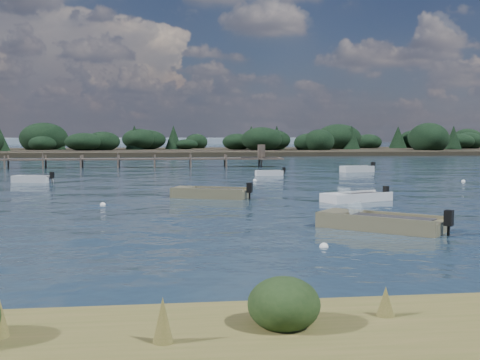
{
  "coord_description": "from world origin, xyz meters",
  "views": [
    {
      "loc": [
        -7.82,
        -24.54,
        3.97
      ],
      "look_at": [
        -2.94,
        14.0,
        1.0
      ],
      "focal_mm": 45.0,
      "sensor_mm": 36.0,
      "label": 1
    }
  ],
  "objects": [
    {
      "name": "far_headland",
      "position": [
        25.0,
        100.0,
        1.96
      ],
      "size": [
        190.0,
        40.0,
        5.8
      ],
      "color": "black",
      "rests_on": "ground"
    },
    {
      "name": "buoy_a",
      "position": [
        -2.27,
        -4.19,
        0.0
      ],
      "size": [
        0.32,
        0.32,
        0.32
      ],
      "primitive_type": "sphere",
      "color": "white",
      "rests_on": "ground"
    },
    {
      "name": "dinghy_near_olive",
      "position": [
        1.1,
        -0.6,
        0.17
      ],
      "size": [
        5.07,
        4.76,
        1.34
      ],
      "color": "#756E4E",
      "rests_on": "ground"
    },
    {
      "name": "tender_far_white",
      "position": [
        2.19,
        32.19,
        0.14
      ],
      "size": [
        2.92,
        1.2,
        0.99
      ],
      "color": "silver",
      "rests_on": "ground"
    },
    {
      "name": "tender_far_grey",
      "position": [
        -18.64,
        26.62,
        0.16
      ],
      "size": [
        3.53,
        2.09,
        1.12
      ],
      "color": "#B0B5B8",
      "rests_on": "ground"
    },
    {
      "name": "dinghy_mid_white_a",
      "position": [
        3.48,
        9.76,
        0.14
      ],
      "size": [
        4.61,
        3.13,
        1.08
      ],
      "color": "silver",
      "rests_on": "ground"
    },
    {
      "name": "ground",
      "position": [
        0.0,
        60.0,
        0.0
      ],
      "size": [
        400.0,
        400.0,
        0.0
      ],
      "primitive_type": "plane",
      "color": "#162634",
      "rests_on": "ground"
    },
    {
      "name": "buoy_extra_a",
      "position": [
        17.1,
        22.95,
        0.0
      ],
      "size": [
        0.32,
        0.32,
        0.32
      ],
      "primitive_type": "sphere",
      "color": "white",
      "rests_on": "ground"
    },
    {
      "name": "jetty",
      "position": [
        -21.74,
        47.99,
        0.98
      ],
      "size": [
        64.5,
        3.2,
        3.4
      ],
      "color": "brown",
      "rests_on": "ground"
    },
    {
      "name": "buoy_extra_b",
      "position": [
        -3.41,
        12.93,
        0.0
      ],
      "size": [
        0.32,
        0.32,
        0.32
      ],
      "primitive_type": "sphere",
      "color": "white",
      "rests_on": "ground"
    },
    {
      "name": "dinghy_mid_grey",
      "position": [
        -5.01,
        12.74,
        0.17
      ],
      "size": [
        5.08,
        3.41,
        1.28
      ],
      "color": "#756E4E",
      "rests_on": "ground"
    },
    {
      "name": "buoy_c",
      "position": [
        -11.24,
        9.56,
        0.0
      ],
      "size": [
        0.32,
        0.32,
        0.32
      ],
      "primitive_type": "sphere",
      "color": "white",
      "rests_on": "ground"
    },
    {
      "name": "tender_far_grey_b",
      "position": [
        12.28,
        36.34,
        0.19
      ],
      "size": [
        3.93,
        2.12,
        1.32
      ],
      "color": "#B0B5B8",
      "rests_on": "ground"
    },
    {
      "name": "buoy_e",
      "position": [
        -0.14,
        26.0,
        0.0
      ],
      "size": [
        0.32,
        0.32,
        0.32
      ],
      "primitive_type": "sphere",
      "color": "white",
      "rests_on": "ground"
    }
  ]
}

